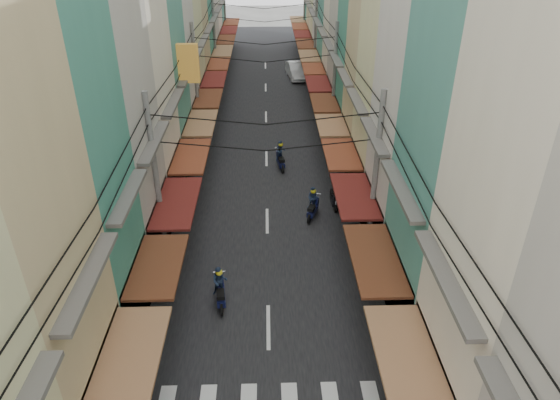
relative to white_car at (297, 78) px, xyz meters
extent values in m
plane|color=#61625D|center=(-3.16, -33.18, 0.00)|extent=(160.00, 160.00, 0.00)
cube|color=black|center=(-3.16, -13.18, 0.01)|extent=(10.00, 80.00, 0.02)
cube|color=gray|center=(-9.66, -13.18, 0.03)|extent=(3.00, 80.00, 0.06)
cube|color=gray|center=(3.34, -13.18, 0.03)|extent=(3.00, 80.00, 0.06)
cube|color=black|center=(-8.76, -39.45, 1.60)|extent=(1.20, 4.52, 3.20)
cube|color=#956644|center=(-7.26, -39.45, 3.00)|extent=(1.80, 4.33, 0.12)
cube|color=#595651|center=(-7.91, -39.45, 6.00)|extent=(0.50, 4.23, 0.15)
cube|color=#3D8670|center=(-11.16, -34.95, 9.62)|extent=(6.00, 4.30, 19.25)
cube|color=black|center=(-8.76, -34.95, 1.60)|extent=(1.20, 4.13, 3.20)
cube|color=#5E2F1A|center=(-7.26, -34.95, 3.00)|extent=(1.80, 3.96, 0.12)
cube|color=#595651|center=(-7.91, -34.95, 6.00)|extent=(0.50, 3.87, 0.15)
cube|color=#AFA9A0|center=(-11.16, -30.23, 10.47)|extent=(6.00, 5.14, 20.93)
cube|color=black|center=(-8.76, -30.23, 1.60)|extent=(1.20, 4.94, 3.20)
cube|color=#5E1B17|center=(-7.26, -30.23, 3.00)|extent=(1.80, 4.73, 0.12)
cube|color=#595651|center=(-7.91, -30.23, 6.00)|extent=(0.50, 4.63, 0.15)
cube|color=beige|center=(-11.16, -25.18, 8.72)|extent=(6.00, 4.95, 17.43)
cube|color=black|center=(-8.76, -25.18, 1.60)|extent=(1.20, 4.75, 3.20)
cube|color=brown|center=(-7.26, -25.18, 3.00)|extent=(1.80, 4.56, 0.12)
cube|color=#595651|center=(-7.91, -25.18, 6.00)|extent=(0.50, 4.46, 0.15)
cube|color=teal|center=(-11.16, -20.21, 8.16)|extent=(6.00, 4.99, 16.32)
cube|color=black|center=(-8.76, -20.21, 1.60)|extent=(1.20, 4.80, 3.20)
cube|color=#956644|center=(-7.26, -20.21, 3.00)|extent=(1.80, 4.60, 0.12)
cube|color=#595651|center=(-7.91, -20.21, 6.00)|extent=(0.50, 4.50, 0.15)
cube|color=black|center=(-8.76, -15.39, 1.60)|extent=(1.20, 4.46, 3.20)
cube|color=#5E2F1A|center=(-7.26, -15.39, 3.00)|extent=(1.80, 4.27, 0.12)
cube|color=#595651|center=(-7.91, -15.39, 6.00)|extent=(0.50, 4.18, 0.15)
cube|color=black|center=(-8.76, -10.62, 1.60)|extent=(1.20, 4.70, 3.20)
cube|color=#5E1B17|center=(-7.26, -10.62, 3.00)|extent=(1.80, 4.50, 0.12)
cube|color=#595651|center=(-7.91, -10.62, 6.00)|extent=(0.50, 4.40, 0.15)
cube|color=black|center=(-8.76, -5.91, 1.60)|extent=(1.20, 4.34, 3.20)
cube|color=brown|center=(-7.26, -5.91, 3.00)|extent=(1.80, 4.16, 0.12)
cube|color=#595651|center=(-7.91, -5.91, 6.00)|extent=(0.50, 4.07, 0.15)
cube|color=black|center=(-8.76, -1.06, 1.60)|extent=(1.20, 4.99, 3.20)
cube|color=#956644|center=(-7.26, -1.06, 3.00)|extent=(1.80, 4.78, 0.12)
cube|color=#595651|center=(-7.91, -1.06, 6.00)|extent=(0.50, 4.68, 0.15)
cube|color=black|center=(-8.76, 4.01, 1.60)|extent=(1.20, 4.74, 3.20)
cube|color=#5E2F1A|center=(-7.26, 4.01, 3.00)|extent=(1.80, 4.55, 0.12)
cube|color=#595651|center=(-7.91, 4.01, 6.00)|extent=(0.50, 4.45, 0.15)
cube|color=black|center=(-8.76, 8.96, 1.60)|extent=(1.20, 4.76, 3.20)
cube|color=#5E1B17|center=(-7.26, 8.96, 3.00)|extent=(1.80, 4.56, 0.12)
cube|color=#595651|center=(-7.91, 8.96, 6.00)|extent=(0.50, 4.46, 0.15)
cube|color=black|center=(-8.76, 13.96, 1.60)|extent=(1.20, 4.84, 3.20)
cube|color=brown|center=(-7.26, 13.96, 3.00)|extent=(1.80, 4.64, 0.12)
cube|color=#523812|center=(-7.56, -21.18, 7.00)|extent=(1.20, 0.40, 2.20)
cube|color=black|center=(2.44, -39.74, 1.60)|extent=(1.20, 4.78, 3.20)
cube|color=#956644|center=(0.94, -39.74, 3.00)|extent=(1.80, 4.58, 0.12)
cube|color=#595651|center=(1.59, -39.74, 6.00)|extent=(0.50, 4.48, 0.15)
cube|color=teal|center=(4.84, -34.73, 7.54)|extent=(6.00, 5.03, 15.08)
cube|color=black|center=(2.44, -34.73, 1.60)|extent=(1.20, 4.83, 3.20)
cube|color=#5E2F1A|center=(0.94, -34.73, 3.00)|extent=(1.80, 4.63, 0.12)
cube|color=#595651|center=(1.59, -34.73, 6.00)|extent=(0.50, 4.53, 0.15)
cube|color=beige|center=(4.84, -29.82, 10.83)|extent=(6.00, 4.79, 21.66)
cube|color=black|center=(2.44, -29.82, 1.60)|extent=(1.20, 4.60, 3.20)
cube|color=#5E1B17|center=(0.94, -29.82, 3.00)|extent=(1.80, 4.41, 0.12)
cube|color=#595651|center=(1.59, -29.82, 6.00)|extent=(0.50, 4.31, 0.15)
cube|color=beige|center=(4.84, -25.16, 10.37)|extent=(6.00, 4.52, 20.74)
cube|color=black|center=(2.44, -25.16, 1.60)|extent=(1.20, 4.34, 3.20)
cube|color=brown|center=(0.94, -25.16, 3.00)|extent=(1.80, 4.16, 0.12)
cube|color=#595651|center=(1.59, -25.16, 6.00)|extent=(0.50, 4.07, 0.15)
cube|color=tan|center=(4.84, -20.84, 7.06)|extent=(6.00, 4.12, 14.13)
cube|color=black|center=(2.44, -20.84, 1.60)|extent=(1.20, 3.96, 3.20)
cube|color=#956644|center=(0.94, -20.84, 3.00)|extent=(1.80, 3.79, 0.12)
cube|color=#595651|center=(1.59, -20.84, 6.00)|extent=(0.50, 3.71, 0.15)
cube|color=#3D8670|center=(4.84, -16.58, 8.84)|extent=(6.00, 4.40, 17.68)
cube|color=black|center=(2.44, -16.58, 1.60)|extent=(1.20, 4.23, 3.20)
cube|color=#5E2F1A|center=(0.94, -16.58, 3.00)|extent=(1.80, 4.05, 0.12)
cube|color=#595651|center=(1.59, -16.58, 6.00)|extent=(0.50, 3.96, 0.15)
cube|color=black|center=(2.44, -12.06, 1.60)|extent=(1.20, 4.45, 3.20)
cube|color=#5E1B17|center=(0.94, -12.06, 3.00)|extent=(1.80, 4.26, 0.12)
cube|color=#595651|center=(1.59, -12.06, 6.00)|extent=(0.50, 4.17, 0.15)
cube|color=black|center=(2.44, -7.74, 1.60)|extent=(1.20, 3.84, 3.20)
cube|color=brown|center=(0.94, -7.74, 3.00)|extent=(1.80, 3.68, 0.12)
cube|color=#595651|center=(1.59, -7.74, 6.00)|extent=(0.50, 3.60, 0.15)
cube|color=black|center=(2.44, -3.23, 1.60)|extent=(1.20, 4.81, 3.20)
cube|color=#956644|center=(0.94, -3.23, 3.00)|extent=(1.80, 4.61, 0.12)
cube|color=#595651|center=(1.59, -3.23, 6.00)|extent=(0.50, 4.51, 0.15)
cube|color=black|center=(2.44, 1.77, 1.60)|extent=(1.20, 4.80, 3.20)
cube|color=#5E2F1A|center=(0.94, 1.77, 3.00)|extent=(1.80, 4.60, 0.12)
cube|color=#595651|center=(1.59, 1.77, 6.00)|extent=(0.50, 4.50, 0.15)
cube|color=black|center=(2.44, 6.43, 1.60)|extent=(1.20, 4.15, 3.20)
cube|color=#5E1B17|center=(0.94, 6.43, 3.00)|extent=(1.80, 3.97, 0.12)
cube|color=#595651|center=(1.59, 6.43, 6.00)|extent=(0.50, 3.89, 0.15)
cube|color=black|center=(2.44, 10.76, 1.60)|extent=(1.20, 4.16, 3.20)
cube|color=brown|center=(0.94, 10.76, 3.00)|extent=(1.80, 3.99, 0.12)
cube|color=black|center=(2.44, 15.36, 1.60)|extent=(1.20, 4.68, 3.20)
cube|color=#956644|center=(0.94, 15.36, 3.00)|extent=(1.80, 4.49, 0.12)
cylinder|color=gray|center=(-8.06, -30.18, 4.10)|extent=(0.26, 0.26, 8.20)
cylinder|color=gray|center=(1.74, -30.18, 4.10)|extent=(0.26, 0.26, 8.20)
cylinder|color=gray|center=(-8.06, -15.18, 4.10)|extent=(0.26, 0.26, 8.20)
cylinder|color=gray|center=(1.74, -15.18, 4.10)|extent=(0.26, 0.26, 8.20)
cylinder|color=gray|center=(-8.06, -0.18, 4.10)|extent=(0.26, 0.26, 8.20)
cylinder|color=gray|center=(1.74, -0.18, 4.10)|extent=(0.26, 0.26, 8.20)
cylinder|color=gray|center=(-8.06, 14.82, 4.10)|extent=(0.26, 0.26, 8.20)
cylinder|color=gray|center=(1.74, 14.82, 4.10)|extent=(0.26, 0.26, 8.20)
imported|color=silver|center=(0.00, 0.00, 0.00)|extent=(5.68, 2.76, 1.93)
imported|color=black|center=(3.60, -30.70, 0.00)|extent=(1.89, 0.89, 1.25)
cylinder|color=black|center=(-5.15, -33.07, 0.27)|extent=(0.10, 0.54, 0.54)
cylinder|color=black|center=(-5.15, -34.43, 0.27)|extent=(0.10, 0.54, 0.54)
cube|color=#121745|center=(-5.15, -33.75, 0.44)|extent=(0.35, 1.20, 0.29)
cube|color=black|center=(-5.15, -34.01, 0.75)|extent=(0.33, 0.57, 0.19)
cube|color=#121745|center=(-5.15, -33.18, 0.68)|extent=(0.31, 0.29, 0.57)
imported|color=#1F2E49|center=(-5.15, -33.75, 0.57)|extent=(0.55, 0.39, 1.38)
sphere|color=yellow|center=(-5.15, -33.75, 1.61)|extent=(0.29, 0.29, 0.29)
cylinder|color=black|center=(-0.67, -26.21, 0.26)|extent=(0.10, 0.52, 0.52)
cylinder|color=black|center=(-0.67, -27.52, 0.26)|extent=(0.10, 0.52, 0.52)
cube|color=#121745|center=(-0.67, -26.86, 0.42)|extent=(0.34, 1.16, 0.28)
cube|color=black|center=(-0.67, -27.12, 0.73)|extent=(0.32, 0.55, 0.18)
cube|color=#121745|center=(-0.67, -26.31, 0.66)|extent=(0.30, 0.28, 0.55)
imported|color=#1F2E49|center=(-0.67, -26.86, 0.55)|extent=(0.53, 0.38, 1.34)
sphere|color=yellow|center=(-0.67, -26.86, 1.56)|extent=(0.28, 0.28, 0.28)
cylinder|color=black|center=(-2.24, -20.08, 0.27)|extent=(0.11, 0.55, 0.55)
cylinder|color=black|center=(-2.24, -21.44, 0.27)|extent=(0.11, 0.55, 0.55)
cube|color=#121745|center=(-2.24, -20.76, 0.44)|extent=(0.36, 1.21, 0.29)
cube|color=black|center=(-2.24, -21.02, 0.76)|extent=(0.34, 0.58, 0.19)
cube|color=#121745|center=(-2.24, -20.18, 0.68)|extent=(0.32, 0.29, 0.58)
imported|color=#1F2E49|center=(-2.24, -20.76, 0.58)|extent=(0.55, 0.39, 1.40)
sphere|color=yellow|center=(-2.24, -20.76, 1.63)|extent=(0.29, 0.29, 0.29)
cylinder|color=black|center=(0.64, -25.00, 0.27)|extent=(0.10, 0.54, 0.54)
cylinder|color=black|center=(0.64, -26.33, 0.27)|extent=(0.10, 0.54, 0.54)
cube|color=black|center=(0.64, -25.67, 0.43)|extent=(0.35, 1.18, 0.29)
cube|color=black|center=(0.64, -25.92, 0.74)|extent=(0.33, 0.57, 0.19)
cube|color=black|center=(0.64, -25.10, 0.67)|extent=(0.31, 0.29, 0.57)
cylinder|color=black|center=(3.26, -38.55, 0.25)|extent=(0.10, 0.50, 0.50)
cube|color=black|center=(3.26, -39.18, 0.41)|extent=(0.33, 1.12, 0.27)
cube|color=black|center=(3.26, -38.65, 0.63)|extent=(0.29, 0.27, 0.53)
cylinder|color=black|center=(2.74, -37.31, 0.26)|extent=(0.10, 0.52, 0.52)
cylinder|color=black|center=(2.74, -38.62, 0.26)|extent=(0.10, 0.52, 0.52)
cube|color=gray|center=(2.74, -37.97, 0.42)|extent=(0.34, 1.16, 0.28)
cube|color=black|center=(2.74, -38.22, 0.72)|extent=(0.32, 0.55, 0.18)
cube|color=gray|center=(2.74, -37.41, 0.65)|extent=(0.30, 0.28, 0.55)
cylinder|color=black|center=(3.05, -36.14, 0.24)|extent=(0.09, 0.49, 0.49)
cylinder|color=black|center=(3.05, -37.36, 0.24)|extent=(0.09, 0.49, 0.49)
cube|color=#121745|center=(3.05, -36.75, 0.39)|extent=(0.32, 1.08, 0.26)
cube|color=black|center=(3.05, -36.98, 0.67)|extent=(0.30, 0.51, 0.17)
cube|color=#121745|center=(3.05, -36.23, 0.61)|extent=(0.28, 0.26, 0.51)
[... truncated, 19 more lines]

